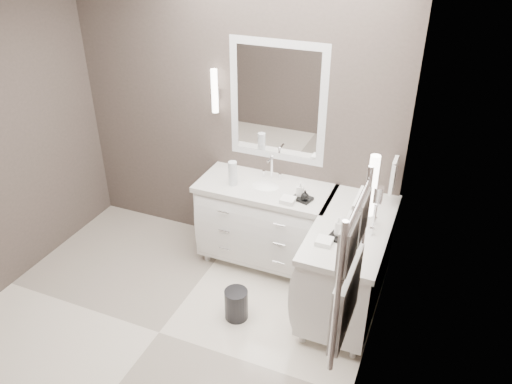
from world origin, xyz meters
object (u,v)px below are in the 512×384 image
at_px(vanity_back, 265,219).
at_px(towel_ladder, 349,276).
at_px(vanity_right, 348,261).
at_px(waste_bin, 236,304).

bearing_deg(vanity_back, towel_ladder, -55.90).
relative_size(vanity_right, waste_bin, 4.47).
height_order(vanity_back, towel_ladder, towel_ladder).
distance_m(towel_ladder, waste_bin, 1.82).
bearing_deg(vanity_right, waste_bin, -149.02).
relative_size(towel_ladder, waste_bin, 3.24).
height_order(vanity_back, vanity_right, same).
distance_m(vanity_right, waste_bin, 1.01).
bearing_deg(towel_ladder, vanity_right, 99.84).
relative_size(vanity_back, vanity_right, 1.00).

